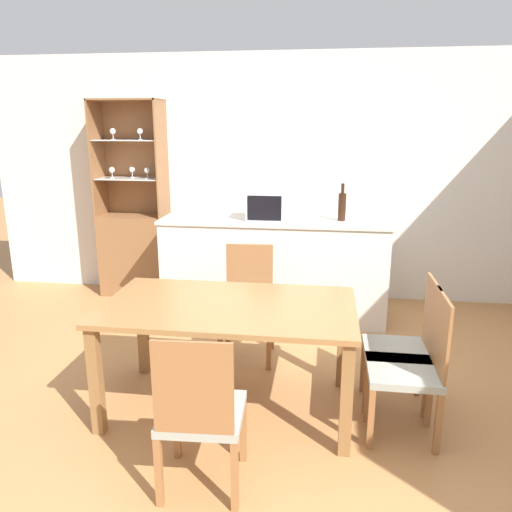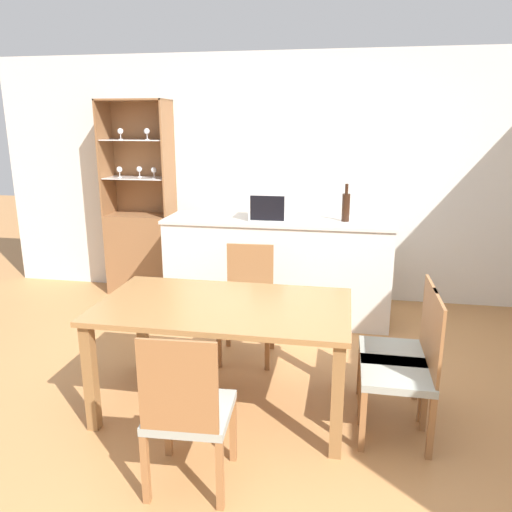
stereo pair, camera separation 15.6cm
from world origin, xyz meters
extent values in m
plane|color=#B27A47|center=(0.00, 0.00, 0.00)|extent=(18.00, 18.00, 0.00)
cube|color=silver|center=(0.00, 2.63, 1.27)|extent=(6.80, 0.06, 2.55)
cube|color=silver|center=(-0.17, 1.92, 0.47)|extent=(2.11, 0.57, 0.95)
cube|color=beige|center=(-0.17, 1.92, 0.96)|extent=(2.14, 0.60, 0.03)
cube|color=brown|center=(-1.76, 2.41, 0.44)|extent=(0.72, 0.38, 0.88)
cube|color=brown|center=(-1.76, 2.59, 1.48)|extent=(0.72, 0.02, 1.21)
cube|color=brown|center=(-2.11, 2.41, 1.48)|extent=(0.02, 0.38, 1.21)
cube|color=brown|center=(-1.40, 2.41, 1.48)|extent=(0.02, 0.38, 1.21)
cube|color=brown|center=(-1.76, 2.41, 2.08)|extent=(0.72, 0.38, 0.02)
cube|color=white|center=(-1.76, 2.41, 1.28)|extent=(0.68, 0.33, 0.01)
cube|color=white|center=(-1.76, 2.41, 1.68)|extent=(0.68, 0.33, 0.01)
cylinder|color=white|center=(-1.95, 2.38, 1.29)|extent=(0.04, 0.04, 0.01)
cylinder|color=white|center=(-1.95, 2.38, 1.32)|extent=(0.01, 0.01, 0.06)
sphere|color=white|center=(-1.95, 2.38, 1.37)|extent=(0.06, 0.06, 0.06)
cylinder|color=white|center=(-1.90, 2.36, 1.68)|extent=(0.04, 0.04, 0.01)
cylinder|color=white|center=(-1.90, 2.36, 1.71)|extent=(0.01, 0.01, 0.06)
sphere|color=white|center=(-1.90, 2.36, 1.77)|extent=(0.06, 0.06, 0.06)
cylinder|color=white|center=(-1.76, 2.46, 1.29)|extent=(0.04, 0.04, 0.01)
cylinder|color=white|center=(-1.76, 2.46, 1.32)|extent=(0.01, 0.01, 0.06)
sphere|color=white|center=(-1.76, 2.46, 1.37)|extent=(0.06, 0.06, 0.06)
cylinder|color=white|center=(-1.61, 2.37, 1.68)|extent=(0.04, 0.04, 0.01)
cylinder|color=white|center=(-1.61, 2.37, 1.71)|extent=(0.01, 0.01, 0.06)
sphere|color=white|center=(-1.61, 2.37, 1.77)|extent=(0.06, 0.06, 0.06)
cylinder|color=white|center=(-1.56, 2.39, 1.29)|extent=(0.04, 0.04, 0.01)
cylinder|color=white|center=(-1.56, 2.39, 1.32)|extent=(0.01, 0.01, 0.06)
sphere|color=white|center=(-1.56, 2.39, 1.37)|extent=(0.06, 0.06, 0.06)
cube|color=olive|center=(-0.29, 0.26, 0.72)|extent=(1.61, 0.91, 0.03)
cube|color=olive|center=(-1.03, -0.14, 0.35)|extent=(0.07, 0.07, 0.70)
cube|color=olive|center=(0.46, -0.14, 0.35)|extent=(0.07, 0.07, 0.70)
cube|color=olive|center=(-1.03, 0.65, 0.35)|extent=(0.07, 0.07, 0.70)
cube|color=olive|center=(0.46, 0.65, 0.35)|extent=(0.07, 0.07, 0.70)
cube|color=#999E93|center=(-0.29, -0.48, 0.41)|extent=(0.44, 0.44, 0.05)
cube|color=#936038|center=(-0.27, -0.68, 0.67)|extent=(0.38, 0.04, 0.47)
cube|color=#936038|center=(-0.48, -0.30, 0.19)|extent=(0.04, 0.04, 0.39)
cube|color=#936038|center=(-0.11, -0.28, 0.19)|extent=(0.04, 0.04, 0.39)
cube|color=#936038|center=(-0.46, -0.68, 0.19)|extent=(0.04, 0.04, 0.39)
cube|color=#936038|center=(-0.09, -0.66, 0.19)|extent=(0.04, 0.04, 0.39)
cube|color=#999E93|center=(0.80, 0.39, 0.41)|extent=(0.42, 0.42, 0.05)
cube|color=#936038|center=(1.00, 0.39, 0.67)|extent=(0.02, 0.38, 0.47)
cube|color=#936038|center=(0.61, 0.20, 0.19)|extent=(0.04, 0.04, 0.39)
cube|color=#936038|center=(0.61, 0.58, 0.19)|extent=(0.04, 0.04, 0.39)
cube|color=#936038|center=(0.99, 0.21, 0.19)|extent=(0.04, 0.04, 0.39)
cube|color=#936038|center=(0.98, 0.58, 0.19)|extent=(0.04, 0.04, 0.39)
cube|color=#999E93|center=(0.80, 0.12, 0.41)|extent=(0.42, 0.42, 0.05)
cube|color=#936038|center=(1.00, 0.12, 0.67)|extent=(0.02, 0.38, 0.47)
cube|color=#936038|center=(0.61, -0.07, 0.19)|extent=(0.04, 0.04, 0.39)
cube|color=#936038|center=(0.61, 0.31, 0.19)|extent=(0.04, 0.04, 0.39)
cube|color=#936038|center=(0.98, -0.07, 0.19)|extent=(0.04, 0.04, 0.39)
cube|color=#936038|center=(0.99, 0.31, 0.19)|extent=(0.04, 0.04, 0.39)
cube|color=#999E93|center=(-0.29, 0.99, 0.41)|extent=(0.44, 0.44, 0.05)
cube|color=#936038|center=(-0.29, 1.19, 0.67)|extent=(0.38, 0.04, 0.47)
cube|color=#936038|center=(-0.09, 0.81, 0.19)|extent=(0.04, 0.04, 0.39)
cube|color=#936038|center=(-0.46, 0.79, 0.19)|extent=(0.04, 0.04, 0.39)
cube|color=#936038|center=(-0.11, 1.19, 0.19)|extent=(0.04, 0.04, 0.39)
cube|color=#936038|center=(-0.48, 1.17, 0.19)|extent=(0.04, 0.04, 0.39)
cube|color=silver|center=(-0.17, 1.93, 1.11)|extent=(0.48, 0.38, 0.26)
cube|color=black|center=(-0.24, 1.73, 1.11)|extent=(0.31, 0.01, 0.22)
cylinder|color=black|center=(0.45, 1.92, 1.10)|extent=(0.07, 0.07, 0.25)
cylinder|color=black|center=(0.45, 1.92, 1.27)|extent=(0.03, 0.03, 0.09)
camera|label=1|loc=(0.30, -2.68, 1.86)|focal=35.00mm
camera|label=2|loc=(0.46, -2.66, 1.86)|focal=35.00mm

